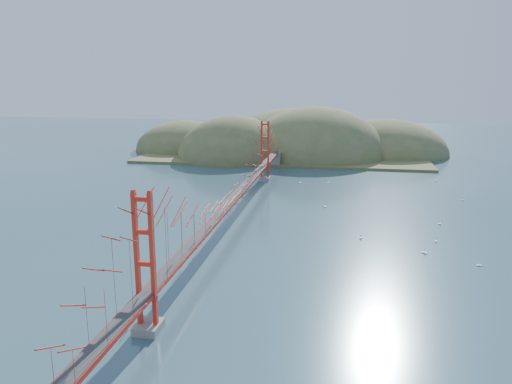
% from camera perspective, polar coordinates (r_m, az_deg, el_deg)
% --- Properties ---
extents(ground, '(320.00, 320.00, 0.00)m').
position_cam_1_polar(ground, '(69.22, -2.88, -3.71)').
color(ground, '#315362').
rests_on(ground, ground).
extents(bridge, '(2.20, 94.40, 12.00)m').
position_cam_1_polar(bridge, '(67.69, -2.91, 2.02)').
color(bridge, gray).
rests_on(bridge, ground).
extents(far_headlands, '(84.00, 58.00, 25.00)m').
position_cam_1_polar(far_headlands, '(135.16, 4.50, 4.61)').
color(far_headlands, olive).
rests_on(far_headlands, ground).
extents(sailboat_2, '(0.55, 0.44, 0.65)m').
position_cam_1_polar(sailboat_2, '(59.61, 24.14, -7.58)').
color(sailboat_2, white).
rests_on(sailboat_2, ground).
extents(sailboat_15, '(0.65, 0.65, 0.71)m').
position_cam_1_polar(sailboat_15, '(103.63, 19.84, 1.31)').
color(sailboat_15, white).
rests_on(sailboat_15, ground).
extents(sailboat_14, '(0.62, 0.62, 0.65)m').
position_cam_1_polar(sailboat_14, '(64.65, 11.89, -5.09)').
color(sailboat_14, white).
rests_on(sailboat_14, ground).
extents(sailboat_0, '(0.40, 0.48, 0.56)m').
position_cam_1_polar(sailboat_0, '(66.08, 19.89, -5.22)').
color(sailboat_0, white).
rests_on(sailboat_0, ground).
extents(sailboat_3, '(0.55, 0.55, 0.59)m').
position_cam_1_polar(sailboat_3, '(96.88, 8.30, 1.16)').
color(sailboat_3, white).
rests_on(sailboat_3, ground).
extents(sailboat_7, '(0.57, 0.54, 0.65)m').
position_cam_1_polar(sailboat_7, '(88.86, 22.54, -0.81)').
color(sailboat_7, white).
rests_on(sailboat_7, ground).
extents(sailboat_12, '(0.55, 0.55, 0.60)m').
position_cam_1_polar(sailboat_12, '(95.75, 5.08, 1.11)').
color(sailboat_12, white).
rests_on(sailboat_12, ground).
extents(sailboat_1, '(0.69, 0.69, 0.74)m').
position_cam_1_polar(sailboat_1, '(61.35, 18.71, -6.52)').
color(sailboat_1, white).
rests_on(sailboat_1, ground).
extents(sailboat_4, '(0.65, 0.65, 0.68)m').
position_cam_1_polar(sailboat_4, '(73.80, 20.27, -3.34)').
color(sailboat_4, white).
rests_on(sailboat_4, ground).
extents(sailboat_16, '(0.64, 0.64, 0.71)m').
position_cam_1_polar(sailboat_16, '(78.92, 7.87, -1.58)').
color(sailboat_16, white).
rests_on(sailboat_16, ground).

